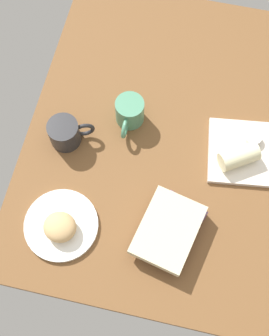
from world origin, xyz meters
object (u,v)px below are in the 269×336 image
(book_stack, at_px, (170,230))
(scone_pastry, at_px, (60,227))
(round_plate, at_px, (61,225))
(second_mug, at_px, (65,133))
(sauce_cup, at_px, (253,138))
(breakfast_wrap, at_px, (239,157))
(coffee_mug, at_px, (129,112))
(square_plate, at_px, (243,152))

(book_stack, bearing_deg, scone_pastry, 101.56)
(scone_pastry, xyz_separation_m, book_stack, (0.06, -0.30, -0.01))
(round_plate, relative_size, second_mug, 1.57)
(sauce_cup, distance_m, breakfast_wrap, 0.09)
(scone_pastry, distance_m, breakfast_wrap, 0.56)
(scone_pastry, height_order, coffee_mug, coffee_mug)
(square_plate, relative_size, breakfast_wrap, 1.85)
(sauce_cup, bearing_deg, coffee_mug, 90.49)
(scone_pastry, relative_size, coffee_mug, 0.68)
(sauce_cup, relative_size, second_mug, 0.36)
(square_plate, xyz_separation_m, book_stack, (-0.29, 0.17, 0.03))
(square_plate, relative_size, book_stack, 0.88)
(sauce_cup, height_order, breakfast_wrap, breakfast_wrap)
(breakfast_wrap, bearing_deg, round_plate, 90.47)
(scone_pastry, height_order, breakfast_wrap, breakfast_wrap)
(breakfast_wrap, bearing_deg, book_stack, 115.61)
(book_stack, bearing_deg, second_mug, 58.75)
(breakfast_wrap, relative_size, book_stack, 0.48)
(square_plate, xyz_separation_m, coffee_mug, (0.04, 0.36, 0.04))
(square_plate, relative_size, coffee_mug, 1.55)
(breakfast_wrap, relative_size, second_mug, 0.85)
(round_plate, bearing_deg, book_stack, -81.02)
(round_plate, bearing_deg, breakfast_wrap, -56.59)
(second_mug, bearing_deg, coffee_mug, -57.58)
(coffee_mug, xyz_separation_m, second_mug, (-0.11, 0.17, -0.00))
(breakfast_wrap, height_order, book_stack, breakfast_wrap)
(coffee_mug, bearing_deg, book_stack, -150.03)
(sauce_cup, relative_size, book_stack, 0.20)
(scone_pastry, height_order, book_stack, scone_pastry)
(scone_pastry, relative_size, second_mug, 0.69)
(breakfast_wrap, bearing_deg, coffee_mug, 45.04)
(scone_pastry, distance_m, square_plate, 0.59)
(coffee_mug, bearing_deg, second_mug, 122.42)
(round_plate, xyz_separation_m, second_mug, (0.27, 0.06, 0.04))
(round_plate, distance_m, second_mug, 0.28)
(book_stack, xyz_separation_m, second_mug, (0.22, 0.36, 0.01))
(second_mug, bearing_deg, book_stack, -121.25)
(scone_pastry, relative_size, square_plate, 0.44)
(scone_pastry, bearing_deg, square_plate, -53.35)
(round_plate, height_order, scone_pastry, scone_pastry)
(scone_pastry, bearing_deg, book_stack, -78.44)
(square_plate, bearing_deg, scone_pastry, 126.65)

